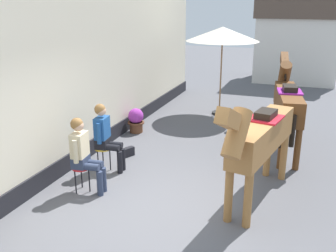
% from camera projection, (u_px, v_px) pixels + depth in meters
% --- Properties ---
extents(ground_plane, '(40.00, 40.00, 0.00)m').
position_uv_depth(ground_plane, '(210.00, 148.00, 9.05)').
color(ground_plane, '#56565B').
extents(pub_facade_wall, '(0.34, 14.00, 3.40)m').
position_uv_depth(pub_facade_wall, '(77.00, 89.00, 8.07)').
color(pub_facade_wall, beige).
rests_on(pub_facade_wall, ground_plane).
extents(distant_cottage, '(3.40, 2.60, 3.50)m').
position_uv_depth(distant_cottage, '(298.00, 38.00, 15.97)').
color(distant_cottage, silver).
rests_on(distant_cottage, ground_plane).
extents(seated_visitor_near, '(0.61, 0.49, 1.39)m').
position_uv_depth(seated_visitor_near, '(83.00, 152.00, 6.76)').
color(seated_visitor_near, red).
rests_on(seated_visitor_near, ground_plane).
extents(seated_visitor_far, '(0.61, 0.49, 1.39)m').
position_uv_depth(seated_visitor_far, '(105.00, 134.00, 7.64)').
color(seated_visitor_far, gold).
rests_on(seated_visitor_far, ground_plane).
extents(saddled_horse_near, '(0.86, 2.97, 2.06)m').
position_uv_depth(saddled_horse_near, '(260.00, 138.00, 6.32)').
color(saddled_horse_near, '#9E6B38').
rests_on(saddled_horse_near, ground_plane).
extents(saddled_horse_far, '(0.79, 2.98, 2.06)m').
position_uv_depth(saddled_horse_far, '(287.00, 101.00, 8.58)').
color(saddled_horse_far, brown).
rests_on(saddled_horse_far, ground_plane).
extents(flower_planter_farthest, '(0.43, 0.43, 0.64)m').
position_uv_depth(flower_planter_farthest, '(136.00, 120.00, 10.01)').
color(flower_planter_farthest, brown).
rests_on(flower_planter_farthest, ground_plane).
extents(cafe_parasol, '(2.10, 2.10, 2.58)m').
position_uv_depth(cafe_parasol, '(223.00, 35.00, 10.98)').
color(cafe_parasol, black).
rests_on(cafe_parasol, ground_plane).
extents(spare_stool_white, '(0.32, 0.32, 0.46)m').
position_uv_depth(spare_stool_white, '(237.00, 116.00, 10.12)').
color(spare_stool_white, white).
rests_on(spare_stool_white, ground_plane).
extents(satchel_bag, '(0.23, 0.30, 0.20)m').
position_uv_depth(satchel_bag, '(128.00, 152.00, 8.53)').
color(satchel_bag, black).
rests_on(satchel_bag, ground_plane).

